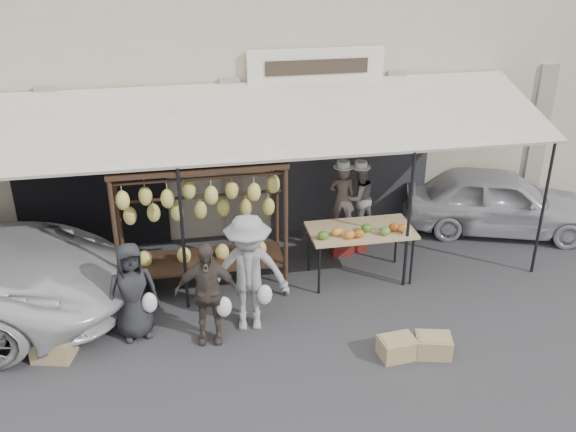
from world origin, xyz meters
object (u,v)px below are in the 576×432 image
(crate_far, at_px, (54,347))
(customer_mid, at_px, (207,293))
(banana_rack, at_px, (200,203))
(customer_right, at_px, (249,273))
(vendor_left, at_px, (342,198))
(crate_near_a, at_px, (397,348))
(vendor_right, at_px, (359,198))
(crate_near_b, at_px, (433,345))
(sedan, at_px, (499,201))
(produce_table, at_px, (362,232))
(customer_left, at_px, (132,291))

(crate_far, bearing_deg, customer_mid, 0.33)
(banana_rack, xyz_separation_m, customer_right, (0.57, -1.09, -0.67))
(vendor_left, relative_size, crate_near_a, 2.53)
(vendor_right, bearing_deg, customer_mid, 20.29)
(crate_near_b, xyz_separation_m, sedan, (2.70, 3.45, 0.46))
(customer_mid, relative_size, sedan, 0.43)
(customer_right, height_order, crate_far, customer_right)
(vendor_left, bearing_deg, banana_rack, 32.55)
(produce_table, height_order, customer_mid, customer_mid)
(vendor_left, distance_m, vendor_right, 0.35)
(banana_rack, bearing_deg, vendor_left, 19.36)
(customer_mid, distance_m, crate_far, 2.21)
(vendor_right, height_order, crate_near_a, vendor_right)
(customer_left, height_order, crate_far, customer_left)
(banana_rack, height_order, vendor_right, banana_rack)
(banana_rack, xyz_separation_m, vendor_right, (2.81, 0.95, -0.55))
(customer_mid, xyz_separation_m, crate_near_b, (3.00, -0.93, -0.63))
(crate_near_a, bearing_deg, vendor_right, 83.60)
(vendor_left, distance_m, customer_mid, 3.32)
(produce_table, xyz_separation_m, vendor_right, (0.26, 1.03, 0.14))
(produce_table, xyz_separation_m, crate_far, (-4.71, -1.23, -0.72))
(crate_near_a, relative_size, crate_far, 0.90)
(crate_near_b, height_order, sedan, sedan)
(vendor_left, bearing_deg, customer_left, 40.91)
(vendor_left, xyz_separation_m, customer_mid, (-2.51, -2.16, -0.30))
(vendor_right, distance_m, sedan, 2.89)
(crate_near_a, bearing_deg, customer_mid, 160.51)
(crate_near_b, bearing_deg, crate_far, 169.85)
(customer_left, bearing_deg, vendor_right, 13.00)
(crate_far, bearing_deg, produce_table, 14.64)
(banana_rack, xyz_separation_m, crate_near_a, (2.46, -2.17, -1.42))
(banana_rack, relative_size, crate_near_a, 5.43)
(vendor_left, distance_m, crate_far, 5.19)
(customer_right, height_order, sedan, customer_right)
(vendor_right, bearing_deg, customer_right, 24.39)
(vendor_right, distance_m, crate_near_a, 3.26)
(produce_table, bearing_deg, customer_right, -152.89)
(vendor_right, bearing_deg, crate_far, 6.45)
(produce_table, height_order, vendor_left, vendor_left)
(customer_mid, relative_size, crate_far, 2.91)
(crate_near_a, height_order, crate_near_b, same)
(crate_near_b, bearing_deg, crate_near_a, 174.81)
(customer_right, bearing_deg, customer_left, -175.75)
(customer_right, bearing_deg, vendor_right, 50.16)
(customer_left, xyz_separation_m, customer_right, (1.63, -0.10, 0.16))
(produce_table, bearing_deg, crate_far, -165.36)
(customer_left, height_order, customer_mid, customer_mid)
(vendor_right, xyz_separation_m, customer_right, (-2.23, -2.04, -0.12))
(produce_table, height_order, sedan, sedan)
(produce_table, xyz_separation_m, customer_left, (-3.61, -0.91, -0.14))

